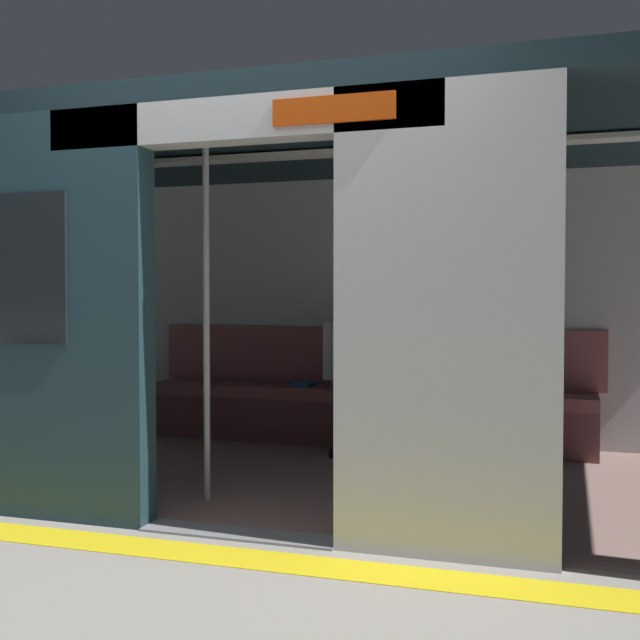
{
  "coord_description": "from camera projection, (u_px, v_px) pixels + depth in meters",
  "views": [
    {
      "loc": [
        -1.48,
        3.4,
        1.15
      ],
      "look_at": [
        0.01,
        -1.3,
        0.98
      ],
      "focal_mm": 43.98,
      "sensor_mm": 36.0,
      "label": 1
    }
  ],
  "objects": [
    {
      "name": "ground_plane",
      "position": [
        240.0,
        535.0,
        3.73
      ],
      "size": [
        60.0,
        60.0,
        0.0
      ],
      "primitive_type": "plane",
      "color": "gray"
    },
    {
      "name": "platform_edge_strip",
      "position": [
        213.0,
        554.0,
        3.44
      ],
      "size": [
        8.0,
        0.24,
        0.01
      ],
      "primitive_type": "cube",
      "color": "yellow",
      "rests_on": "ground_plane"
    },
    {
      "name": "train_car",
      "position": [
        309.0,
        244.0,
        4.88
      ],
      "size": [
        6.4,
        2.82,
        2.18
      ],
      "color": "silver",
      "rests_on": "ground_plane"
    },
    {
      "name": "bench_seat",
      "position": [
        362.0,
        402.0,
        5.92
      ],
      "size": [
        3.39,
        0.44,
        0.43
      ],
      "color": "#935156",
      "rests_on": "ground_plane"
    },
    {
      "name": "person_seated",
      "position": [
        358.0,
        359.0,
        5.86
      ],
      "size": [
        0.55,
        0.71,
        1.16
      ],
      "color": "silver",
      "rests_on": "ground_plane"
    },
    {
      "name": "handbag",
      "position": [
        421.0,
        378.0,
        5.82
      ],
      "size": [
        0.26,
        0.15,
        0.17
      ],
      "color": "black",
      "rests_on": "bench_seat"
    },
    {
      "name": "book",
      "position": [
        304.0,
        384.0,
        6.08
      ],
      "size": [
        0.16,
        0.23,
        0.03
      ],
      "primitive_type": "cube",
      "rotation": [
        0.0,
        0.0,
        -0.06
      ],
      "color": "#26598C",
      "rests_on": "bench_seat"
    },
    {
      "name": "grab_pole_door",
      "position": [
        206.0,
        317.0,
        4.33
      ],
      "size": [
        0.04,
        0.04,
        2.04
      ],
      "primitive_type": "cylinder",
      "color": "silver",
      "rests_on": "ground_plane"
    }
  ]
}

